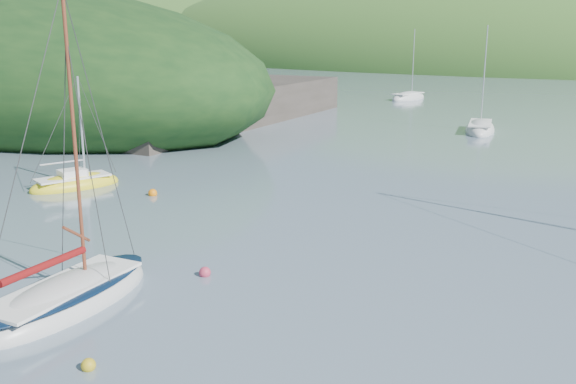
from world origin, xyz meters
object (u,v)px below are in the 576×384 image
Objects in this scene: daysailer_white at (68,299)px; distant_sloop_c at (408,98)px; sailboat_yellow at (75,184)px; distant_sloop_a at (480,130)px.

distant_sloop_c is (-20.86, 65.15, -0.06)m from daysailer_white.
daysailer_white reaches higher than sailboat_yellow.
distant_sloop_c is at bearing 111.87° from sailboat_yellow.
distant_sloop_a is at bearing 87.24° from sailboat_yellow.
daysailer_white is at bearing -67.60° from distant_sloop_c.
daysailer_white is at bearing -21.26° from sailboat_yellow.
daysailer_white is 68.41m from distant_sloop_c.
distant_sloop_a reaches higher than sailboat_yellow.
distant_sloop_a reaches higher than distant_sloop_c.
distant_sloop_a is 27.79m from distant_sloop_c.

